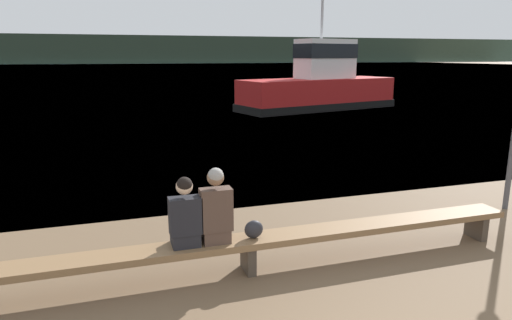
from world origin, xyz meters
The scene contains 7 objects.
water_surface centered at (0.00, 126.11, 0.00)m, with size 240.00×240.00×0.00m, color teal.
far_shoreline centered at (0.00, 167.83, 4.73)m, with size 600.00×12.00×9.45m, color #2D3D2D.
bench_main centered at (-0.31, 3.53, 0.40)m, with size 8.32×0.46×0.48m.
person_left centered at (-1.15, 3.53, 0.90)m, with size 0.41×0.36×0.94m.
person_right centered at (-0.75, 3.53, 0.94)m, with size 0.41×0.37×1.02m.
shopping_bag centered at (-0.23, 3.52, 0.61)m, with size 0.26×0.16×0.25m.
tugboat_red centered at (9.01, 20.86, 1.17)m, with size 9.51×4.83×7.05m.
Camera 1 is at (-1.97, -1.99, 2.90)m, focal length 32.00 mm.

